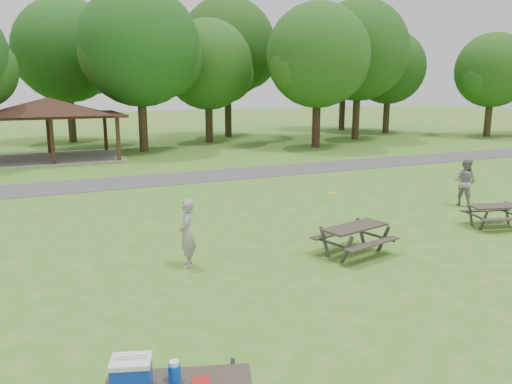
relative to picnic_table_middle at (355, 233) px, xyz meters
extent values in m
plane|color=#447621|center=(-2.60, -1.08, -0.61)|extent=(160.00, 160.00, 0.00)
cube|color=#454548|center=(-2.60, 12.92, -0.60)|extent=(120.00, 3.20, 0.02)
cube|color=#311F11|center=(-6.60, 20.22, 0.69)|extent=(0.22, 0.22, 2.60)
cube|color=#3B1F15|center=(-6.60, 25.62, 0.69)|extent=(0.22, 0.22, 2.60)
cube|color=#3C2415|center=(-2.90, 20.22, 0.69)|extent=(0.22, 0.22, 2.60)
cube|color=#321F12|center=(-2.90, 25.62, 0.69)|extent=(0.22, 0.22, 2.60)
cube|color=#351C15|center=(-6.60, 22.92, 2.07)|extent=(8.60, 6.60, 0.16)
pyramid|color=black|center=(-6.60, 22.92, 2.65)|extent=(7.01, 7.01, 1.00)
cube|color=gray|center=(-6.60, 22.92, -0.59)|extent=(8.40, 6.40, 0.03)
cylinder|color=#322216|center=(-0.60, 23.92, 1.41)|extent=(0.60, 0.60, 4.02)
sphere|color=#134514|center=(-0.60, 23.92, 6.42)|extent=(8.00, 8.00, 8.00)
sphere|color=#164313|center=(1.20, 24.22, 5.62)|extent=(5.20, 5.20, 5.20)
sphere|color=#194313|center=(-2.20, 23.72, 5.82)|extent=(4.80, 4.80, 4.80)
cylinder|color=#322216|center=(5.40, 27.42, 1.11)|extent=(0.60, 0.60, 3.43)
sphere|color=#1C4B15|center=(5.40, 27.42, 5.45)|extent=(7.00, 7.00, 7.00)
sphere|color=#1D4C15|center=(6.98, 27.72, 4.75)|extent=(4.55, 4.55, 4.55)
sphere|color=#183F12|center=(4.00, 27.22, 4.92)|extent=(4.20, 4.20, 4.20)
cylinder|color=black|center=(11.40, 20.92, 1.28)|extent=(0.60, 0.60, 3.78)
sphere|color=#1A4814|center=(11.40, 20.92, 5.95)|extent=(7.40, 7.40, 7.40)
sphere|color=#133F12|center=(13.07, 21.22, 5.21)|extent=(4.81, 4.81, 4.81)
sphere|color=#224F16|center=(9.92, 20.72, 5.39)|extent=(4.44, 4.44, 4.44)
cylinder|color=#302215|center=(17.40, 24.42, 1.49)|extent=(0.60, 0.60, 4.20)
sphere|color=#184313|center=(17.40, 24.42, 6.67)|extent=(8.20, 8.20, 8.20)
sphere|color=#154914|center=(19.25, 24.72, 5.85)|extent=(5.33, 5.33, 5.33)
sphere|color=#154915|center=(15.76, 24.22, 6.05)|extent=(4.92, 4.92, 4.92)
cylinder|color=#332416|center=(23.40, 27.92, 1.18)|extent=(0.60, 0.60, 3.57)
sphere|color=#173F12|center=(23.40, 27.92, 5.51)|extent=(6.80, 6.80, 6.80)
sphere|color=#1F4914|center=(24.93, 28.22, 4.83)|extent=(4.42, 4.42, 4.42)
sphere|color=#1E4D16|center=(22.04, 27.72, 5.00)|extent=(4.08, 4.08, 4.08)
cylinder|color=#2F2215|center=(29.40, 21.42, 1.07)|extent=(0.60, 0.60, 3.36)
sphere|color=#1A4513|center=(29.40, 21.42, 5.15)|extent=(6.40, 6.40, 6.40)
sphere|color=#1E4513|center=(30.84, 21.72, 4.51)|extent=(4.16, 4.16, 4.16)
sphere|color=#194E16|center=(28.12, 21.22, 4.67)|extent=(3.84, 3.84, 3.84)
cylinder|color=#322416|center=(-4.60, 31.92, 1.46)|extent=(0.60, 0.60, 4.13)
sphere|color=#164814|center=(-4.60, 31.92, 6.52)|extent=(8.00, 8.00, 8.00)
sphere|color=#1A4313|center=(-2.80, 32.22, 5.72)|extent=(5.20, 5.20, 5.20)
sphere|color=#204D16|center=(-6.20, 31.72, 5.92)|extent=(4.80, 4.80, 4.80)
cylinder|color=#2F2014|center=(8.40, 30.92, 1.67)|extent=(0.60, 0.60, 4.55)
sphere|color=#194012|center=(8.40, 30.92, 7.09)|extent=(8.40, 8.40, 8.40)
sphere|color=#1A4C15|center=(10.29, 31.22, 6.25)|extent=(5.46, 5.46, 5.46)
sphere|color=#143F12|center=(6.72, 30.72, 6.46)|extent=(5.04, 5.04, 5.04)
cylinder|color=black|center=(21.40, 32.42, 1.53)|extent=(0.60, 0.60, 4.27)
sphere|color=#164E16|center=(21.40, 32.42, 6.66)|extent=(8.00, 8.00, 8.00)
sphere|color=#164F17|center=(23.20, 32.72, 5.86)|extent=(5.20, 5.20, 5.20)
sphere|color=#1E4714|center=(19.80, 32.22, 6.06)|extent=(4.80, 4.80, 4.80)
cube|color=#2E2621|center=(-6.10, -4.45, -0.15)|extent=(1.86, 0.85, 0.04)
cube|color=#0D33C8|center=(-6.86, -4.96, 0.36)|extent=(0.56, 0.48, 0.37)
cube|color=white|center=(-6.86, -4.96, 0.58)|extent=(0.58, 0.51, 0.06)
cylinder|color=silver|center=(-6.86, -4.96, 0.65)|extent=(0.40, 0.16, 0.03)
cylinder|color=blue|center=(-6.32, -4.97, 0.29)|extent=(0.21, 0.21, 0.23)
cylinder|color=white|center=(-6.32, -4.97, 0.43)|extent=(0.16, 0.16, 0.05)
cube|color=#A11812|center=(-6.06, -5.25, 0.26)|extent=(0.27, 0.27, 0.02)
cube|color=#302922|center=(0.00, 0.00, 0.16)|extent=(2.02, 1.16, 0.05)
cube|color=#332A25|center=(0.14, -0.61, -0.15)|extent=(1.91, 0.69, 0.04)
cube|color=#2D2520|center=(-0.14, 0.61, -0.15)|extent=(1.91, 0.69, 0.04)
cube|color=#454648|center=(-0.62, -0.55, -0.22)|extent=(0.15, 0.40, 0.82)
cube|color=#464649|center=(-0.80, 0.22, -0.22)|extent=(0.15, 0.40, 0.82)
cube|color=#38383A|center=(-0.71, -0.17, -0.19)|extent=(0.41, 1.51, 0.05)
cube|color=#3F3F42|center=(0.80, -0.22, -0.22)|extent=(0.15, 0.40, 0.82)
cube|color=#424245|center=(0.62, 0.55, -0.22)|extent=(0.15, 0.40, 0.82)
cube|color=#3A3A3C|center=(0.71, 0.17, -0.19)|extent=(0.41, 1.51, 0.05)
cube|color=#312B24|center=(5.72, 0.32, 0.09)|extent=(1.83, 1.10, 0.05)
cube|color=#332B25|center=(5.57, -0.23, -0.19)|extent=(1.72, 0.68, 0.04)
cube|color=#29221E|center=(5.86, 0.87, -0.19)|extent=(1.72, 0.68, 0.04)
cube|color=#404042|center=(4.99, 0.14, -0.26)|extent=(0.15, 0.36, 0.74)
cube|color=#444346|center=(5.17, 0.83, -0.26)|extent=(0.15, 0.36, 0.74)
cube|color=#3A3A3C|center=(5.08, 0.49, -0.23)|extent=(0.41, 1.36, 0.05)
cube|color=#3F3F42|center=(6.44, 0.50, -0.26)|extent=(0.15, 0.36, 0.74)
cylinder|color=yellow|center=(0.40, 1.80, 0.71)|extent=(0.31, 0.31, 0.02)
imported|color=#949396|center=(-4.37, 0.98, 0.26)|extent=(0.62, 0.74, 1.74)
imported|color=gray|center=(7.10, 2.95, 0.30)|extent=(0.94, 1.06, 1.82)
camera|label=1|loc=(-7.75, -10.63, 3.89)|focal=35.00mm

